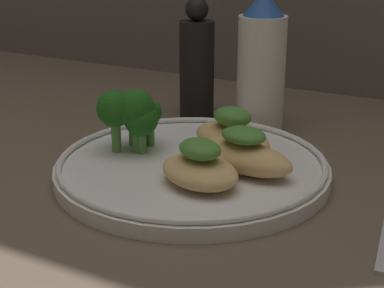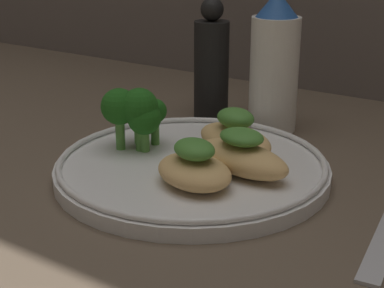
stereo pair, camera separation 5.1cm
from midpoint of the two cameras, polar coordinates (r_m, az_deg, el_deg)
The scene contains 8 objects.
ground_plane at distance 59.01cm, azimuth -2.49°, elevation -3.59°, with size 180.00×180.00×1.00cm, color brown.
plate at distance 58.42cm, azimuth -2.51°, elevation -2.26°, with size 27.21×27.21×2.00cm.
grilled_meat_front at distance 52.79cm, azimuth -2.01°, elevation -2.36°, with size 9.64×8.49×4.34cm.
grilled_meat_middle at distance 55.73cm, azimuth 2.36°, elevation -1.02°, with size 11.37×6.90×4.36cm.
grilled_meat_back at distance 60.59cm, azimuth 1.50°, elevation 0.85°, with size 10.64×8.23×4.77cm.
broccoli_bunch at distance 60.74cm, azimuth -8.26°, elevation 2.93°, with size 6.19×6.38×6.68cm.
sauce_bottle at distance 71.35cm, azimuth 4.77°, elevation 7.75°, with size 5.81×5.81×16.64cm.
pepper_grinder at distance 75.46cm, azimuth -1.49°, elevation 7.68°, with size 4.44×4.44×15.31cm.
Camera 1 is at (25.56, -47.58, 23.39)cm, focal length 55.00 mm.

